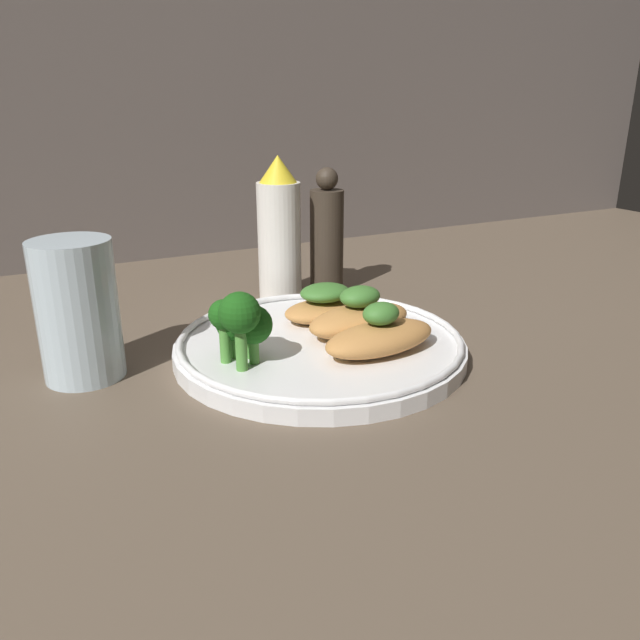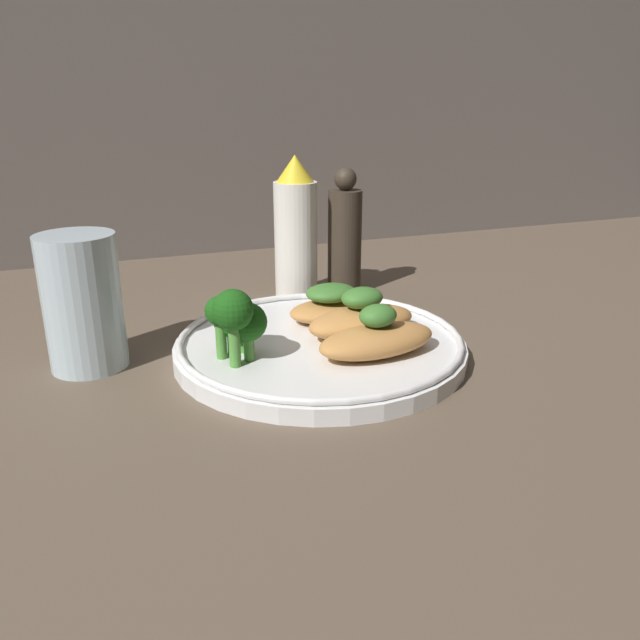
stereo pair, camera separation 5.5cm
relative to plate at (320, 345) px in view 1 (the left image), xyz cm
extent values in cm
cube|color=brown|center=(0.00, 0.00, -1.49)|extent=(180.00, 180.00, 1.00)
cylinder|color=white|center=(0.00, 0.00, -0.29)|extent=(25.97, 25.97, 1.40)
torus|color=white|center=(0.00, 0.00, 0.71)|extent=(25.37, 25.37, 0.60)
ellipsoid|color=#BC7F42|center=(3.40, -4.60, 1.69)|extent=(11.17, 6.05, 2.57)
ellipsoid|color=#3D752D|center=(3.40, -4.60, 3.92)|extent=(3.57, 2.98, 1.89)
ellipsoid|color=#BC7F42|center=(4.05, 0.32, 1.74)|extent=(10.93, 6.24, 2.66)
ellipsoid|color=#3D752D|center=(4.05, 0.32, 4.01)|extent=(4.23, 3.54, 1.87)
ellipsoid|color=#BC7F42|center=(2.88, 4.63, 1.41)|extent=(8.33, 5.34, 2.01)
ellipsoid|color=#3D752D|center=(2.88, 4.63, 3.25)|extent=(5.04, 4.07, 1.68)
cylinder|color=#4C8E38|center=(-6.73, -0.80, 1.52)|extent=(0.92, 0.92, 2.22)
sphere|color=#195114|center=(-6.73, -0.80, 3.49)|extent=(2.47, 2.47, 2.47)
cylinder|color=#4C8E38|center=(-7.03, -0.17, 1.55)|extent=(0.84, 0.84, 2.27)
sphere|color=#195114|center=(-7.03, -0.17, 3.58)|extent=(2.55, 2.55, 2.55)
cylinder|color=#4C8E38|center=(-7.92, 0.32, 1.43)|extent=(0.90, 0.90, 2.04)
sphere|color=#195114|center=(-7.92, 0.32, 3.57)|extent=(3.21, 3.21, 3.21)
cylinder|color=#4C8E38|center=(-9.01, -0.64, 2.06)|extent=(0.90, 0.90, 3.30)
sphere|color=#195114|center=(-9.01, -0.64, 4.57)|extent=(2.45, 2.45, 2.45)
cylinder|color=#4C8E38|center=(-8.35, -2.71, 2.24)|extent=(0.94, 0.94, 3.67)
sphere|color=#195114|center=(-8.35, -2.71, 5.24)|extent=(3.32, 3.32, 3.32)
cylinder|color=#4C8E38|center=(-7.00, -1.92, 1.53)|extent=(0.83, 0.83, 2.25)
sphere|color=#195114|center=(-7.00, -1.92, 3.78)|extent=(3.19, 3.19, 3.19)
cylinder|color=white|center=(3.59, 17.25, 5.60)|extent=(4.86, 4.86, 13.18)
cone|color=yellow|center=(3.59, 17.25, 13.64)|extent=(4.13, 4.13, 2.90)
cylinder|color=#382D23|center=(9.57, 17.25, 4.99)|extent=(3.92, 3.92, 11.97)
sphere|color=#382D23|center=(9.57, 17.25, 12.25)|extent=(2.55, 2.55, 2.55)
cylinder|color=silver|center=(-19.41, 4.91, 4.79)|extent=(6.47, 6.47, 11.57)
camera|label=1|loc=(-23.30, -46.25, 21.17)|focal=35.00mm
camera|label=2|loc=(-18.26, -48.46, 21.17)|focal=35.00mm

